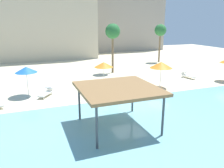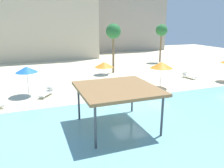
{
  "view_description": "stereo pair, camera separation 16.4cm",
  "coord_description": "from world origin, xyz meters",
  "px_view_note": "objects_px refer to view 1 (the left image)",
  "views": [
    {
      "loc": [
        -7.4,
        -15.49,
        6.48
      ],
      "look_at": [
        -0.72,
        2.0,
        1.3
      ],
      "focal_mm": 36.04,
      "sensor_mm": 36.0,
      "label": 1
    },
    {
      "loc": [
        -7.25,
        -15.55,
        6.48
      ],
      "look_at": [
        -0.72,
        2.0,
        1.3
      ],
      "focal_mm": 36.04,
      "sensor_mm": 36.0,
      "label": 2
    }
  ],
  "objects_px": {
    "palm_tree_2": "(113,32)",
    "lounge_chair_1": "(145,84)",
    "beach_umbrella_orange_0": "(161,65)",
    "beach_umbrella_orange_2": "(104,65)",
    "beach_umbrella_blue_3": "(26,70)",
    "palm_tree_1": "(160,31)",
    "shade_pavilion": "(118,89)",
    "lounge_chair_2": "(188,75)",
    "lounge_chair_0": "(46,92)"
  },
  "relations": [
    {
      "from": "shade_pavilion",
      "to": "beach_umbrella_orange_2",
      "type": "distance_m",
      "value": 9.74
    },
    {
      "from": "beach_umbrella_blue_3",
      "to": "palm_tree_2",
      "type": "relative_size",
      "value": 0.42
    },
    {
      "from": "shade_pavilion",
      "to": "beach_umbrella_orange_0",
      "type": "distance_m",
      "value": 10.22
    },
    {
      "from": "shade_pavilion",
      "to": "lounge_chair_1",
      "type": "xyz_separation_m",
      "value": [
        5.99,
        7.32,
        -2.18
      ]
    },
    {
      "from": "beach_umbrella_orange_2",
      "to": "lounge_chair_0",
      "type": "height_order",
      "value": "beach_umbrella_orange_2"
    },
    {
      "from": "beach_umbrella_orange_0",
      "to": "beach_umbrella_orange_2",
      "type": "height_order",
      "value": "beach_umbrella_orange_0"
    },
    {
      "from": "lounge_chair_1",
      "to": "lounge_chair_2",
      "type": "bearing_deg",
      "value": 94.07
    },
    {
      "from": "beach_umbrella_orange_0",
      "to": "beach_umbrella_orange_2",
      "type": "xyz_separation_m",
      "value": [
        -5.23,
        2.56,
        -0.07
      ]
    },
    {
      "from": "palm_tree_1",
      "to": "beach_umbrella_orange_0",
      "type": "bearing_deg",
      "value": -121.84
    },
    {
      "from": "shade_pavilion",
      "to": "palm_tree_2",
      "type": "xyz_separation_m",
      "value": [
        5.47,
        15.07,
        2.7
      ]
    },
    {
      "from": "palm_tree_1",
      "to": "shade_pavilion",
      "type": "bearing_deg",
      "value": -128.07
    },
    {
      "from": "beach_umbrella_orange_0",
      "to": "lounge_chair_2",
      "type": "height_order",
      "value": "beach_umbrella_orange_0"
    },
    {
      "from": "beach_umbrella_orange_0",
      "to": "palm_tree_1",
      "type": "relative_size",
      "value": 0.43
    },
    {
      "from": "shade_pavilion",
      "to": "palm_tree_2",
      "type": "relative_size",
      "value": 0.74
    },
    {
      "from": "shade_pavilion",
      "to": "beach_umbrella_blue_3",
      "type": "height_order",
      "value": "beach_umbrella_blue_3"
    },
    {
      "from": "palm_tree_1",
      "to": "beach_umbrella_blue_3",
      "type": "bearing_deg",
      "value": -151.71
    },
    {
      "from": "shade_pavilion",
      "to": "beach_umbrella_blue_3",
      "type": "xyz_separation_m",
      "value": [
        -5.17,
        8.81,
        -0.1
      ]
    },
    {
      "from": "beach_umbrella_orange_2",
      "to": "lounge_chair_0",
      "type": "xyz_separation_m",
      "value": [
        -5.95,
        -1.35,
        -1.92
      ]
    },
    {
      "from": "palm_tree_2",
      "to": "lounge_chair_1",
      "type": "bearing_deg",
      "value": -86.14
    },
    {
      "from": "lounge_chair_1",
      "to": "lounge_chair_2",
      "type": "relative_size",
      "value": 1.01
    },
    {
      "from": "beach_umbrella_orange_0",
      "to": "lounge_chair_2",
      "type": "bearing_deg",
      "value": 23.08
    },
    {
      "from": "shade_pavilion",
      "to": "beach_umbrella_blue_3",
      "type": "bearing_deg",
      "value": 120.39
    },
    {
      "from": "beach_umbrella_orange_2",
      "to": "palm_tree_2",
      "type": "distance_m",
      "value": 7.08
    },
    {
      "from": "shade_pavilion",
      "to": "lounge_chair_2",
      "type": "bearing_deg",
      "value": 35.5
    },
    {
      "from": "lounge_chair_2",
      "to": "palm_tree_1",
      "type": "bearing_deg",
      "value": 158.23
    },
    {
      "from": "beach_umbrella_blue_3",
      "to": "lounge_chair_2",
      "type": "height_order",
      "value": "beach_umbrella_blue_3"
    },
    {
      "from": "shade_pavilion",
      "to": "lounge_chair_2",
      "type": "xyz_separation_m",
      "value": [
        12.85,
        9.17,
        -2.18
      ]
    },
    {
      "from": "palm_tree_2",
      "to": "beach_umbrella_orange_0",
      "type": "bearing_deg",
      "value": -75.77
    },
    {
      "from": "shade_pavilion",
      "to": "palm_tree_1",
      "type": "relative_size",
      "value": 0.76
    },
    {
      "from": "lounge_chair_2",
      "to": "palm_tree_2",
      "type": "distance_m",
      "value": 10.63
    },
    {
      "from": "beach_umbrella_blue_3",
      "to": "lounge_chair_0",
      "type": "distance_m",
      "value": 2.67
    },
    {
      "from": "lounge_chair_0",
      "to": "lounge_chair_1",
      "type": "distance_m",
      "value": 9.66
    },
    {
      "from": "beach_umbrella_orange_2",
      "to": "lounge_chair_0",
      "type": "bearing_deg",
      "value": -167.26
    },
    {
      "from": "beach_umbrella_orange_0",
      "to": "lounge_chair_1",
      "type": "xyz_separation_m",
      "value": [
        -1.55,
        0.41,
        -1.99
      ]
    },
    {
      "from": "lounge_chair_1",
      "to": "beach_umbrella_orange_2",
      "type": "bearing_deg",
      "value": -131.28
    },
    {
      "from": "lounge_chair_0",
      "to": "palm_tree_1",
      "type": "bearing_deg",
      "value": 155.79
    },
    {
      "from": "lounge_chair_1",
      "to": "palm_tree_1",
      "type": "xyz_separation_m",
      "value": [
        9.7,
        12.72,
        4.72
      ]
    },
    {
      "from": "shade_pavilion",
      "to": "lounge_chair_1",
      "type": "height_order",
      "value": "shade_pavilion"
    },
    {
      "from": "shade_pavilion",
      "to": "lounge_chair_1",
      "type": "relative_size",
      "value": 2.37
    },
    {
      "from": "beach_umbrella_blue_3",
      "to": "lounge_chair_1",
      "type": "relative_size",
      "value": 1.36
    },
    {
      "from": "beach_umbrella_orange_0",
      "to": "shade_pavilion",
      "type": "bearing_deg",
      "value": -137.52
    },
    {
      "from": "shade_pavilion",
      "to": "palm_tree_1",
      "type": "bearing_deg",
      "value": 51.93
    },
    {
      "from": "lounge_chair_1",
      "to": "palm_tree_2",
      "type": "bearing_deg",
      "value": 172.84
    },
    {
      "from": "shade_pavilion",
      "to": "palm_tree_1",
      "type": "height_order",
      "value": "palm_tree_1"
    },
    {
      "from": "beach_umbrella_orange_0",
      "to": "palm_tree_1",
      "type": "height_order",
      "value": "palm_tree_1"
    },
    {
      "from": "beach_umbrella_blue_3",
      "to": "palm_tree_2",
      "type": "distance_m",
      "value": 12.65
    },
    {
      "from": "palm_tree_1",
      "to": "palm_tree_2",
      "type": "distance_m",
      "value": 11.37
    },
    {
      "from": "beach_umbrella_orange_2",
      "to": "lounge_chair_1",
      "type": "height_order",
      "value": "beach_umbrella_orange_2"
    },
    {
      "from": "shade_pavilion",
      "to": "lounge_chair_0",
      "type": "relative_size",
      "value": 2.46
    },
    {
      "from": "lounge_chair_0",
      "to": "beach_umbrella_orange_2",
      "type": "bearing_deg",
      "value": 136.88
    }
  ]
}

